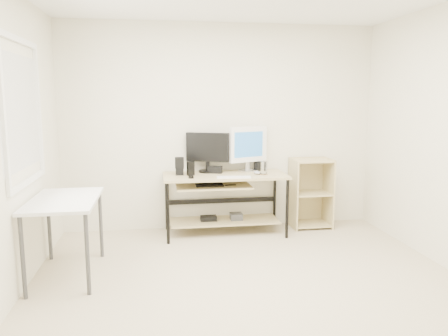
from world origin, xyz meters
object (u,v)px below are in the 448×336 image
at_px(shelf_unit, 310,192).
at_px(black_monitor, 207,150).
at_px(white_imac, 248,146).
at_px(desk, 223,191).
at_px(side_table, 64,207).
at_px(audio_controller, 191,168).

bearing_deg(shelf_unit, black_monitor, 178.77).
xyz_separation_m(black_monitor, white_imac, (0.52, -0.01, 0.04)).
relative_size(desk, shelf_unit, 1.67).
bearing_deg(white_imac, shelf_unit, -23.05).
relative_size(side_table, black_monitor, 1.91).
relative_size(white_imac, audio_controller, 3.35).
bearing_deg(black_monitor, desk, -27.09).
bearing_deg(white_imac, side_table, -169.89).
distance_m(white_imac, audio_controller, 0.81).
height_order(shelf_unit, black_monitor, black_monitor).
bearing_deg(side_table, shelf_unit, 23.33).
distance_m(desk, shelf_unit, 1.19).
bearing_deg(black_monitor, shelf_unit, 20.54).
height_order(side_table, black_monitor, black_monitor).
relative_size(desk, audio_controller, 8.86).
height_order(shelf_unit, audio_controller, audio_controller).
distance_m(side_table, audio_controller, 1.65).
distance_m(shelf_unit, black_monitor, 1.46).
distance_m(desk, audio_controller, 0.49).
relative_size(side_table, white_imac, 1.76).
relative_size(side_table, audio_controller, 5.91).
bearing_deg(black_monitor, side_table, -118.23).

